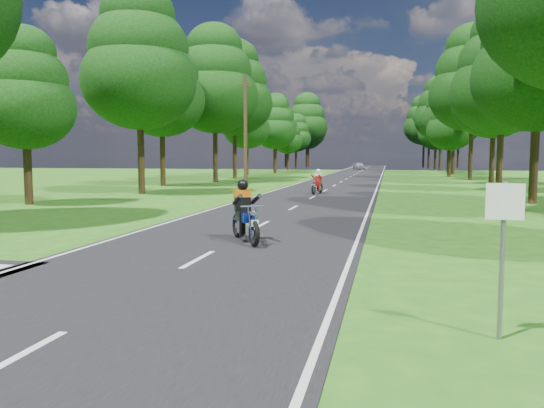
# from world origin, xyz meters

# --- Properties ---
(ground) EXTENTS (160.00, 160.00, 0.00)m
(ground) POSITION_xyz_m (0.00, 0.00, 0.00)
(ground) COLOR #255B15
(ground) RESTS_ON ground
(main_road) EXTENTS (7.00, 140.00, 0.02)m
(main_road) POSITION_xyz_m (0.00, 50.00, 0.01)
(main_road) COLOR black
(main_road) RESTS_ON ground
(road_markings) EXTENTS (7.40, 140.00, 0.01)m
(road_markings) POSITION_xyz_m (-0.14, 48.13, 0.02)
(road_markings) COLOR silver
(road_markings) RESTS_ON main_road
(treeline) EXTENTS (40.00, 115.35, 14.78)m
(treeline) POSITION_xyz_m (1.43, 60.06, 8.25)
(treeline) COLOR black
(treeline) RESTS_ON ground
(telegraph_pole) EXTENTS (1.20, 0.26, 8.00)m
(telegraph_pole) POSITION_xyz_m (-6.00, 28.00, 4.07)
(telegraph_pole) COLOR #382616
(telegraph_pole) RESTS_ON ground
(road_sign) EXTENTS (0.45, 0.07, 2.00)m
(road_sign) POSITION_xyz_m (5.50, -2.01, 1.34)
(road_sign) COLOR slate
(road_sign) RESTS_ON ground
(rider_near_blue) EXTENTS (1.60, 2.04, 1.66)m
(rider_near_blue) POSITION_xyz_m (0.39, 4.55, 0.85)
(rider_near_blue) COLOR navy
(rider_near_blue) RESTS_ON main_road
(rider_far_red) EXTENTS (0.88, 1.87, 1.50)m
(rider_far_red) POSITION_xyz_m (-0.12, 22.92, 0.77)
(rider_far_red) COLOR #B90E11
(rider_far_red) RESTS_ON main_road
(distant_car) EXTENTS (2.55, 3.92, 1.24)m
(distant_car) POSITION_xyz_m (-0.81, 81.34, 0.64)
(distant_car) COLOR silver
(distant_car) RESTS_ON main_road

